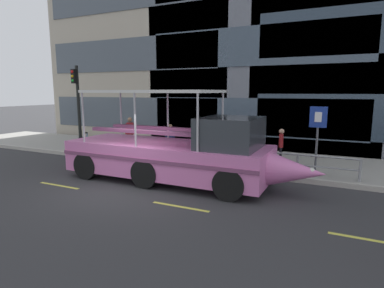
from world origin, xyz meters
name	(u,v)px	position (x,y,z in m)	size (l,w,h in m)	color
ground_plane	(132,187)	(0.00, 0.00, 0.00)	(120.00, 120.00, 0.00)	#333335
sidewalk	(199,155)	(0.00, 5.60, 0.09)	(32.00, 4.80, 0.18)	#99968E
curb_edge	(175,166)	(0.00, 3.11, 0.09)	(32.00, 0.18, 0.18)	#B2ADA3
lane_centreline	(114,195)	(0.00, -0.96, 0.00)	(25.80, 0.12, 0.01)	#DBD64C
curb_guardrail	(197,152)	(0.87, 3.45, 0.73)	(12.49, 0.09, 0.81)	gray
traffic_light_pole	(77,100)	(-6.14, 3.83, 2.83)	(0.24, 0.46, 4.39)	black
parking_sign	(318,129)	(5.60, 3.74, 1.91)	(0.60, 0.12, 2.54)	#4C4F54
leaned_bicycle	(89,143)	(-5.55, 3.90, 0.56)	(1.74, 0.46, 0.96)	black
duck_tour_boat	(179,153)	(1.19, 1.27, 1.06)	(9.38, 2.59, 3.31)	pink
pedestrian_near_bow	(281,143)	(4.14, 4.84, 1.11)	(0.21, 0.44, 1.54)	black
pedestrian_mid_left	(223,140)	(1.77, 4.26, 1.16)	(0.22, 0.47, 1.62)	black
pedestrian_mid_right	(170,138)	(-0.79, 4.11, 1.14)	(0.45, 0.25, 1.59)	black
pedestrian_near_stern	(130,131)	(-3.52, 4.74, 1.24)	(0.45, 0.33, 1.76)	#1E2338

